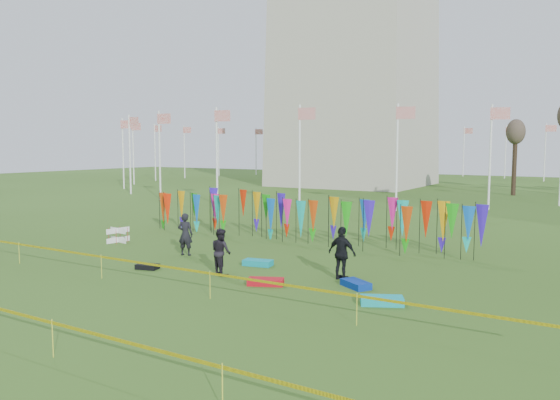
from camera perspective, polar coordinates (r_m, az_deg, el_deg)
The scene contains 13 objects.
ground at distance 21.34m, azimuth -9.82°, elevation -7.57°, with size 160.00×160.00×0.00m, color #2E4F16.
flagpole_ring at distance 69.40m, azimuth 7.78°, elevation 4.88°, with size 57.40×56.16×8.00m.
banner_row at distance 27.61m, azimuth 1.92°, elevation -1.38°, with size 18.64×0.64×2.36m.
caution_tape_near at distance 19.74m, azimuth -14.66°, elevation -6.43°, with size 26.00×0.02×0.90m.
box_kite at distance 28.74m, azimuth -16.55°, elevation -3.54°, with size 0.68×0.68×0.76m.
person_left at distance 24.64m, azimuth -9.86°, elevation -3.55°, with size 0.69×0.51×1.90m, color black.
person_mid at distance 20.81m, azimuth -6.18°, elevation -5.37°, with size 0.86×0.53×1.77m, color black.
person_right at distance 20.00m, azimuth 6.50°, elevation -5.56°, with size 1.14×0.65×1.95m, color black.
kite_bag_turquoise at distance 22.38m, azimuth -2.33°, elevation -6.56°, with size 1.17×0.58×0.23m, color #0B99AC.
kite_bag_blue at distance 19.16m, azimuth 7.93°, elevation -8.70°, with size 1.11×0.58×0.23m, color #09309D.
kite_bag_red at distance 19.32m, azimuth -1.51°, elevation -8.53°, with size 1.25×0.57×0.23m, color red.
kite_bag_black at distance 22.37m, azimuth -13.68°, elevation -6.77°, with size 0.86×0.50×0.20m, color black.
kite_bag_teal at distance 17.30m, azimuth 10.60°, elevation -10.30°, with size 1.29×0.62×0.25m, color #0CA9B4.
Camera 1 is at (13.72, -15.62, 4.84)m, focal length 35.00 mm.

